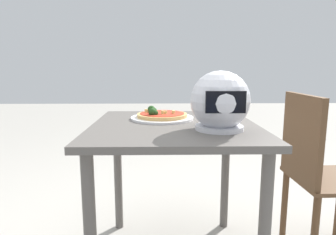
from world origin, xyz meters
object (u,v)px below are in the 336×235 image
Objects in this scene: dining_table at (174,146)px; chair_side at (317,168)px; pizza at (161,114)px; motorcycle_helmet at (220,102)px.

dining_table is 0.78m from chair_side.
pizza is (0.07, -0.13, 0.14)m from dining_table.
dining_table is 0.95× the size of chair_side.
pizza is at bearing -63.52° from dining_table.
motorcycle_helmet is at bearing 133.30° from pizza.
dining_table is 0.34m from motorcycle_helmet.
dining_table is at bearing 4.26° from chair_side.
pizza is 1.02× the size of motorcycle_helmet.
chair_side is at bearing 174.69° from pizza.
dining_table is 3.16× the size of pizza.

